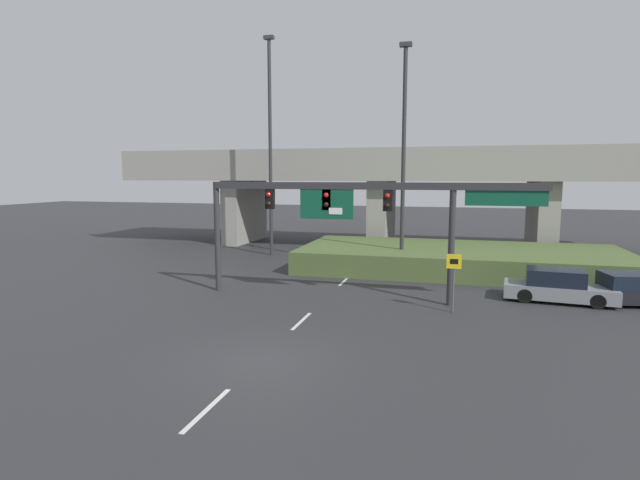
% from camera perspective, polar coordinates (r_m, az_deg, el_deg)
% --- Properties ---
extents(ground_plane, '(160.00, 160.00, 0.00)m').
position_cam_1_polar(ground_plane, '(16.02, -6.77, -13.36)').
color(ground_plane, '#2D2D30').
extents(lane_markings, '(0.14, 33.37, 0.01)m').
position_cam_1_polar(lane_markings, '(27.07, 2.77, -4.71)').
color(lane_markings, silver).
rests_on(lane_markings, ground).
extents(signal_gantry, '(15.15, 0.44, 5.37)m').
position_cam_1_polar(signal_gantry, '(22.57, 3.99, 4.06)').
color(signal_gantry, '#2D2D30').
rests_on(signal_gantry, ground).
extents(speed_limit_sign, '(0.60, 0.11, 2.52)m').
position_cam_1_polar(speed_limit_sign, '(21.31, 15.03, -3.76)').
color(speed_limit_sign, '#4C4C4C').
rests_on(speed_limit_sign, ground).
extents(highway_light_pole_near, '(0.70, 0.36, 15.15)m').
position_cam_1_polar(highway_light_pole_near, '(35.70, -5.71, 10.99)').
color(highway_light_pole_near, '#2D2D30').
rests_on(highway_light_pole_near, ground).
extents(highway_light_pole_far, '(0.70, 0.36, 13.13)m').
position_cam_1_polar(highway_light_pole_far, '(29.69, 9.53, 9.72)').
color(highway_light_pole_far, '#2D2D30').
rests_on(highway_light_pole_far, ground).
extents(overpass_bridge, '(41.88, 8.26, 7.67)m').
position_cam_1_polar(overpass_bridge, '(40.18, 7.13, 6.80)').
color(overpass_bridge, gray).
rests_on(overpass_bridge, ground).
extents(grass_embankment, '(18.90, 8.55, 1.33)m').
position_cam_1_polar(grass_embankment, '(31.26, 15.66, -2.12)').
color(grass_embankment, '#4C6033').
rests_on(grass_embankment, ground).
extents(parked_sedan_near_right, '(4.83, 2.23, 1.48)m').
position_cam_1_polar(parked_sedan_near_right, '(25.01, 25.53, -4.85)').
color(parked_sedan_near_right, gray).
rests_on(parked_sedan_near_right, ground).
extents(parked_sedan_mid_right, '(4.94, 2.70, 1.39)m').
position_cam_1_polar(parked_sedan_mid_right, '(26.14, 32.31, -4.86)').
color(parked_sedan_mid_right, black).
rests_on(parked_sedan_mid_right, ground).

